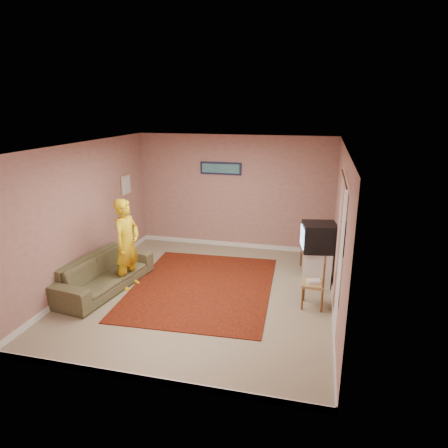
% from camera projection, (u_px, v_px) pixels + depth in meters
% --- Properties ---
extents(ground, '(5.00, 5.00, 0.00)m').
position_uv_depth(ground, '(204.00, 292.00, 7.16)').
color(ground, gray).
rests_on(ground, ground).
extents(wall_back, '(4.50, 0.02, 2.60)m').
position_uv_depth(wall_back, '(234.00, 193.00, 9.11)').
color(wall_back, tan).
rests_on(wall_back, ground).
extents(wall_front, '(4.50, 0.02, 2.60)m').
position_uv_depth(wall_front, '(138.00, 285.00, 4.46)').
color(wall_front, tan).
rests_on(wall_front, ground).
extents(wall_left, '(0.02, 5.00, 2.60)m').
position_uv_depth(wall_left, '(85.00, 215.00, 7.29)').
color(wall_left, tan).
rests_on(wall_left, ground).
extents(wall_right, '(0.02, 5.00, 2.60)m').
position_uv_depth(wall_right, '(339.00, 233.00, 6.27)').
color(wall_right, tan).
rests_on(wall_right, ground).
extents(ceiling, '(4.50, 5.00, 0.02)m').
position_uv_depth(ceiling, '(201.00, 145.00, 6.41)').
color(ceiling, white).
rests_on(ceiling, wall_back).
extents(baseboard_back, '(4.50, 0.02, 0.10)m').
position_uv_depth(baseboard_back, '(233.00, 244.00, 9.46)').
color(baseboard_back, silver).
rests_on(baseboard_back, ground).
extents(baseboard_front, '(4.50, 0.02, 0.10)m').
position_uv_depth(baseboard_front, '(145.00, 379.00, 4.83)').
color(baseboard_front, silver).
rests_on(baseboard_front, ground).
extents(baseboard_left, '(0.02, 5.00, 0.10)m').
position_uv_depth(baseboard_left, '(92.00, 277.00, 7.65)').
color(baseboard_left, silver).
rests_on(baseboard_left, ground).
extents(baseboard_right, '(0.02, 5.00, 0.10)m').
position_uv_depth(baseboard_right, '(333.00, 304.00, 6.63)').
color(baseboard_right, silver).
rests_on(baseboard_right, ground).
extents(window, '(0.01, 1.10, 1.50)m').
position_uv_depth(window, '(342.00, 242.00, 5.39)').
color(window, black).
rests_on(window, wall_right).
extents(curtain_sheer, '(0.01, 0.75, 2.10)m').
position_uv_depth(curtain_sheer, '(340.00, 260.00, 5.31)').
color(curtain_sheer, silver).
rests_on(curtain_sheer, wall_right).
extents(curtain_floral, '(0.01, 0.35, 2.10)m').
position_uv_depth(curtain_floral, '(337.00, 243.00, 5.97)').
color(curtain_floral, beige).
rests_on(curtain_floral, wall_right).
extents(curtain_rod, '(0.02, 1.40, 0.02)m').
position_uv_depth(curtain_rod, '(344.00, 178.00, 5.15)').
color(curtain_rod, brown).
rests_on(curtain_rod, wall_right).
extents(picture_back, '(0.95, 0.04, 0.28)m').
position_uv_depth(picture_back, '(221.00, 168.00, 8.99)').
color(picture_back, '#15193A').
rests_on(picture_back, wall_back).
extents(picture_left, '(0.04, 0.38, 0.42)m').
position_uv_depth(picture_left, '(126.00, 185.00, 8.70)').
color(picture_left, '#CCB78C').
rests_on(picture_left, wall_left).
extents(area_rug, '(2.65, 3.25, 0.02)m').
position_uv_depth(area_rug, '(202.00, 286.00, 7.37)').
color(area_rug, black).
rests_on(area_rug, ground).
extents(tv_cabinet, '(0.52, 0.47, 0.66)m').
position_uv_depth(tv_cabinet, '(317.00, 267.00, 7.42)').
color(tv_cabinet, silver).
rests_on(tv_cabinet, ground).
extents(crt_tv, '(0.68, 0.63, 0.52)m').
position_uv_depth(crt_tv, '(319.00, 237.00, 7.25)').
color(crt_tv, black).
rests_on(crt_tv, tv_cabinet).
extents(chair_a, '(0.45, 0.43, 0.46)m').
position_uv_depth(chair_a, '(311.00, 245.00, 8.01)').
color(chair_a, '#A49050').
rests_on(chair_a, ground).
extents(dvd_player, '(0.39, 0.30, 0.06)m').
position_uv_depth(dvd_player, '(311.00, 248.00, 8.02)').
color(dvd_player, '#A1A1A5').
rests_on(dvd_player, chair_a).
extents(blue_throw, '(0.42, 0.05, 0.44)m').
position_uv_depth(blue_throw, '(312.00, 234.00, 8.14)').
color(blue_throw, '#7C93CB').
rests_on(blue_throw, chair_a).
extents(chair_b, '(0.38, 0.39, 0.46)m').
position_uv_depth(chair_b, '(314.00, 278.00, 6.52)').
color(chair_b, '#A49050').
rests_on(chair_b, ground).
extents(game_console, '(0.24, 0.20, 0.04)m').
position_uv_depth(game_console, '(314.00, 281.00, 6.54)').
color(game_console, silver).
rests_on(game_console, chair_b).
extents(sofa, '(1.11, 2.18, 0.61)m').
position_uv_depth(sofa, '(104.00, 273.00, 7.22)').
color(sofa, brown).
rests_on(sofa, ground).
extents(person, '(0.49, 0.66, 1.66)m').
position_uv_depth(person, '(127.00, 244.00, 7.17)').
color(person, gold).
rests_on(person, ground).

